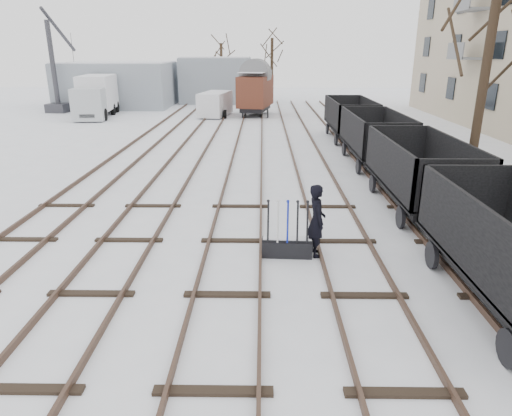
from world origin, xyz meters
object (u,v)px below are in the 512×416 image
Objects in this scene: ground_frame at (287,246)px; worker at (317,220)px; panel_van at (215,104)px; crane at (57,86)px; box_van_wagon at (255,90)px; lorry at (96,96)px.

worker is at bearing 10.43° from ground_frame.
panel_van is 0.55× the size of crane.
box_van_wagon is 3.47m from panel_van.
box_van_wagon is 0.68× the size of lorry.
panel_van is at bearing -3.68° from lorry.
panel_van is (-3.27, -0.54, -1.03)m from box_van_wagon.
ground_frame is 27.47m from box_van_wagon.
crane is (-18.41, 29.42, 1.94)m from ground_frame.
box_van_wagon is at bearing -0.62° from crane.
crane is at bearing 138.53° from lorry.
lorry is at bearing -167.10° from panel_van.
crane is at bearing -175.56° from box_van_wagon.
worker is at bearing -74.67° from box_van_wagon.
worker is 27.26m from panel_van.
box_van_wagon is (-1.23, 27.39, 1.75)m from ground_frame.
lorry is at bearing 120.86° from ground_frame.
ground_frame is 0.30× the size of box_van_wagon.
lorry is (-14.78, 26.26, 0.70)m from worker.
lorry is at bearing -28.76° from crane.
lorry is 5.37m from crane.
lorry is at bearing -164.25° from box_van_wagon.
panel_van is (9.52, 0.49, -0.65)m from lorry.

